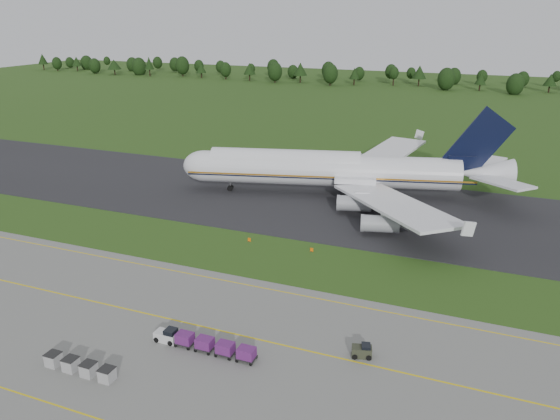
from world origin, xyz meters
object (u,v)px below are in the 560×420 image
at_px(edge_markers, 280,245).
at_px(baggage_train, 203,343).
at_px(aircraft, 335,170).
at_px(utility_cart, 362,352).
at_px(uld_row, 80,367).

bearing_deg(edge_markers, baggage_train, -84.69).
bearing_deg(baggage_train, aircraft, 92.24).
relative_size(aircraft, utility_cart, 27.79).
xyz_separation_m(utility_cart, uld_row, (-27.35, -14.21, 0.15)).
height_order(baggage_train, utility_cart, baggage_train).
distance_m(uld_row, edge_markers, 40.13).
xyz_separation_m(aircraft, utility_cart, (19.61, -54.93, -4.90)).
distance_m(utility_cart, edge_markers, 32.28).
relative_size(utility_cart, uld_row, 0.29).
height_order(aircraft, edge_markers, aircraft).
xyz_separation_m(baggage_train, edge_markers, (-2.86, 30.80, -0.62)).
bearing_deg(aircraft, baggage_train, -87.76).
distance_m(aircraft, edge_markers, 30.15).
bearing_deg(aircraft, uld_row, -96.39).
bearing_deg(aircraft, edge_markers, -90.96).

